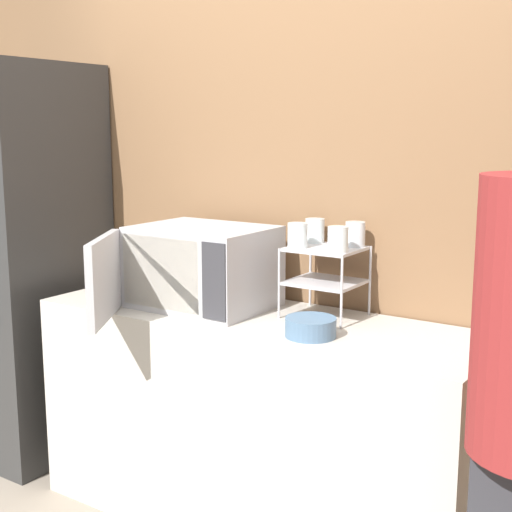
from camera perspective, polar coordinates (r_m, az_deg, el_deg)
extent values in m
cube|color=brown|center=(3.08, 3.49, 3.79)|extent=(8.00, 0.06, 2.60)
cube|color=#B7B2A8|center=(3.01, -0.05, -13.11)|extent=(1.87, 0.60, 0.90)
cube|color=#ADADB2|center=(2.99, -4.21, -0.86)|extent=(0.55, 0.42, 0.34)
cube|color=#B7B2A8|center=(2.87, -7.68, -1.38)|extent=(0.39, 0.01, 0.29)
cube|color=#333338|center=(2.70, -3.40, -2.06)|extent=(0.11, 0.01, 0.30)
cube|color=#ADADB2|center=(2.81, -12.05, -1.76)|extent=(0.25, 0.38, 0.33)
cylinder|color=#B2B2B7|center=(2.80, 1.86, -2.22)|extent=(0.01, 0.01, 0.28)
cylinder|color=#B2B2B7|center=(2.67, 6.86, -2.91)|extent=(0.01, 0.01, 0.28)
cylinder|color=#B2B2B7|center=(3.01, 4.36, -1.37)|extent=(0.01, 0.01, 0.28)
cylinder|color=#B2B2B7|center=(2.89, 9.10, -1.96)|extent=(0.01, 0.01, 0.28)
cube|color=#B2B2B7|center=(2.84, 5.54, -2.10)|extent=(0.27, 0.25, 0.01)
cube|color=#B2B2B7|center=(2.81, 5.58, 0.58)|extent=(0.27, 0.25, 0.01)
cylinder|color=silver|center=(2.78, 3.35, 1.66)|extent=(0.08, 0.08, 0.10)
cylinder|color=silver|center=(2.83, 7.94, 1.74)|extent=(0.08, 0.08, 0.10)
cylinder|color=silver|center=(2.69, 6.57, 1.33)|extent=(0.08, 0.08, 0.10)
cylinder|color=silver|center=(2.92, 4.73, 2.05)|extent=(0.08, 0.08, 0.10)
cylinder|color=slate|center=(2.59, 4.39, -6.36)|extent=(0.10, 0.10, 0.01)
cylinder|color=slate|center=(2.58, 4.39, -5.70)|extent=(0.18, 0.18, 0.07)
cube|color=#2D2D2D|center=(3.78, -18.26, -0.51)|extent=(0.66, 0.65, 1.95)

